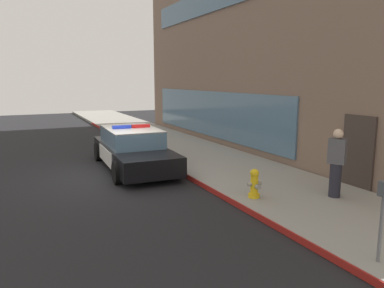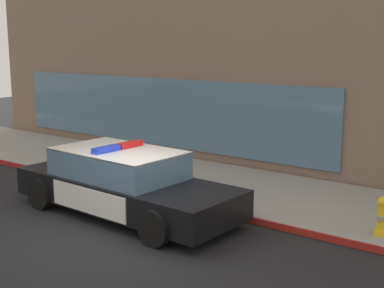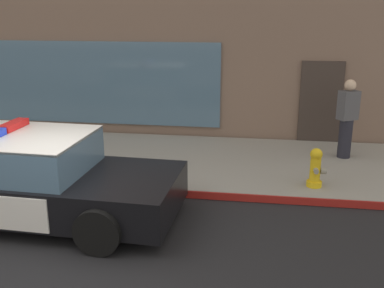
{
  "view_description": "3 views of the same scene",
  "coord_description": "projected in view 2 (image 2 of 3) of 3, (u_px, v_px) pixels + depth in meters",
  "views": [
    {
      "loc": [
        11.15,
        -2.76,
        3.04
      ],
      "look_at": [
        0.95,
        2.13,
        1.04
      ],
      "focal_mm": 34.32,
      "sensor_mm": 36.0,
      "label": 1
    },
    {
      "loc": [
        6.74,
        -7.0,
        3.63
      ],
      "look_at": [
        0.21,
        1.6,
        1.53
      ],
      "focal_mm": 49.68,
      "sensor_mm": 36.0,
      "label": 2
    },
    {
      "loc": [
        2.87,
        -5.56,
        3.28
      ],
      "look_at": [
        1.7,
        2.21,
        0.92
      ],
      "focal_mm": 42.25,
      "sensor_mm": 36.0,
      "label": 3
    }
  ],
  "objects": [
    {
      "name": "ground",
      "position": [
        133.0,
        234.0,
        10.16
      ],
      "size": [
        48.0,
        48.0,
        0.0
      ],
      "primitive_type": "plane",
      "color": "black"
    },
    {
      "name": "sidewalk",
      "position": [
        236.0,
        188.0,
        13.01
      ],
      "size": [
        48.0,
        3.59,
        0.15
      ],
      "primitive_type": "cube",
      "color": "gray",
      "rests_on": "ground"
    },
    {
      "name": "curb_red_paint",
      "position": [
        191.0,
        206.0,
        11.6
      ],
      "size": [
        28.8,
        0.04,
        0.14
      ],
      "primitive_type": "cube",
      "color": "maroon",
      "rests_on": "ground"
    },
    {
      "name": "storefront_building",
      "position": [
        289.0,
        13.0,
        17.75
      ],
      "size": [
        20.18,
        8.1,
        9.13
      ],
      "color": "#7A6051",
      "rests_on": "ground"
    },
    {
      "name": "police_cruiser",
      "position": [
        124.0,
        183.0,
        11.22
      ],
      "size": [
        5.26,
        2.24,
        1.49
      ],
      "rotation": [
        0.0,
        0.0,
        -0.04
      ],
      "color": "black",
      "rests_on": "ground"
    },
    {
      "name": "fire_hydrant",
      "position": [
        383.0,
        217.0,
        9.61
      ],
      "size": [
        0.34,
        0.39,
        0.73
      ],
      "color": "gold",
      "rests_on": "sidewalk"
    }
  ]
}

